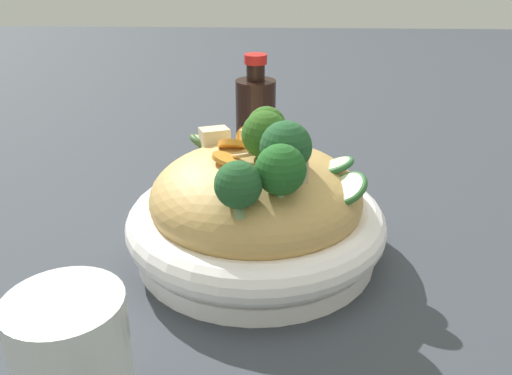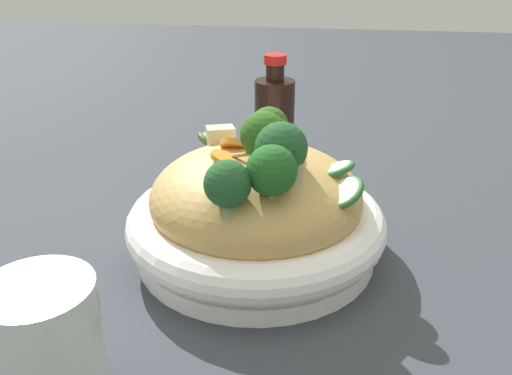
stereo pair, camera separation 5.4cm
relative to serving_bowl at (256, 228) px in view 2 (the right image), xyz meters
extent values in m
plane|color=#343940|center=(0.00, 0.00, -0.03)|extent=(3.00, 3.00, 0.00)
cylinder|color=white|center=(0.00, 0.00, -0.02)|extent=(0.24, 0.24, 0.02)
torus|color=white|center=(0.00, 0.00, 0.01)|extent=(0.26, 0.26, 0.04)
ellipsoid|color=tan|center=(0.00, 0.00, 0.04)|extent=(0.21, 0.21, 0.09)
torus|color=tan|center=(0.00, 0.00, 0.08)|extent=(0.07, 0.07, 0.02)
torus|color=tan|center=(-0.02, -0.02, 0.08)|extent=(0.07, 0.07, 0.02)
cone|color=#95AD73|center=(-0.01, -0.01, 0.08)|extent=(0.02, 0.02, 0.02)
sphere|color=#2D5C1D|center=(-0.01, -0.01, 0.10)|extent=(0.05, 0.05, 0.04)
cone|color=#90AB6E|center=(-0.08, 0.01, 0.06)|extent=(0.03, 0.03, 0.02)
sphere|color=#215228|center=(-0.08, 0.01, 0.09)|extent=(0.06, 0.06, 0.04)
cone|color=#97AF6E|center=(0.02, -0.01, 0.08)|extent=(0.02, 0.02, 0.02)
sphere|color=#305D1D|center=(0.02, -0.01, 0.10)|extent=(0.05, 0.05, 0.04)
cone|color=#9AB173|center=(-0.07, -0.02, 0.07)|extent=(0.03, 0.03, 0.02)
sphere|color=#205A22|center=(-0.07, -0.02, 0.09)|extent=(0.06, 0.06, 0.04)
cone|color=#8FB571|center=(-0.01, -0.02, 0.08)|extent=(0.02, 0.03, 0.02)
sphere|color=#2D5424|center=(-0.01, -0.02, 0.10)|extent=(0.05, 0.05, 0.04)
cone|color=#92B677|center=(-0.03, -0.03, 0.08)|extent=(0.03, 0.03, 0.01)
sphere|color=#22532B|center=(-0.03, -0.03, 0.10)|extent=(0.07, 0.07, 0.05)
cylinder|color=orange|center=(0.06, 0.01, 0.08)|extent=(0.02, 0.03, 0.02)
cylinder|color=orange|center=(0.01, 0.02, 0.08)|extent=(0.03, 0.03, 0.02)
cylinder|color=orange|center=(-0.02, 0.03, 0.08)|extent=(0.03, 0.03, 0.01)
cylinder|color=beige|center=(0.06, 0.06, 0.06)|extent=(0.04, 0.04, 0.02)
torus|color=#39592E|center=(0.06, 0.06, 0.06)|extent=(0.05, 0.05, 0.03)
cylinder|color=beige|center=(0.07, 0.01, 0.07)|extent=(0.04, 0.04, 0.02)
torus|color=#335B2A|center=(0.07, 0.01, 0.07)|extent=(0.05, 0.05, 0.02)
cylinder|color=beige|center=(0.00, -0.08, 0.07)|extent=(0.04, 0.04, 0.02)
torus|color=#2C6533|center=(0.00, -0.08, 0.07)|extent=(0.04, 0.04, 0.02)
cylinder|color=beige|center=(-0.03, -0.09, 0.06)|extent=(0.04, 0.04, 0.02)
torus|color=#2C642D|center=(-0.03, -0.09, 0.06)|extent=(0.05, 0.05, 0.03)
cube|color=beige|center=(-0.01, -0.02, 0.09)|extent=(0.05, 0.05, 0.03)
cube|color=beige|center=(0.02, 0.00, 0.09)|extent=(0.03, 0.03, 0.02)
cube|color=beige|center=(-0.04, -0.03, 0.08)|extent=(0.03, 0.03, 0.02)
cube|color=beige|center=(0.05, 0.05, 0.08)|extent=(0.04, 0.04, 0.03)
cylinder|color=black|center=(0.23, 0.01, 0.03)|extent=(0.05, 0.05, 0.12)
cylinder|color=black|center=(0.23, 0.01, 0.11)|extent=(0.02, 0.02, 0.02)
cylinder|color=red|center=(0.23, 0.01, 0.12)|extent=(0.03, 0.03, 0.01)
cylinder|color=silver|center=(-0.21, 0.11, 0.02)|extent=(0.08, 0.08, 0.10)
camera|label=1|loc=(-0.49, -0.02, 0.27)|focal=38.32mm
camera|label=2|loc=(-0.48, -0.07, 0.27)|focal=38.32mm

